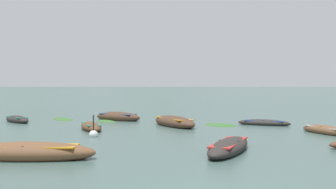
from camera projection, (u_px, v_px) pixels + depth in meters
name	position (u px, v px, depth m)	size (l,w,h in m)	color
ground_plane	(128.00, 87.00, 1498.90)	(6000.00, 6000.00, 0.00)	#425B56
mountain_2	(21.00, 53.00, 1981.39)	(1076.25, 1076.25, 337.87)	#56665B
mountain_3	(151.00, 55.00, 2033.35)	(847.69, 847.69, 330.14)	#56665B
rowboat_0	(91.00, 127.00, 21.62)	(1.77, 3.42, 0.53)	brown
rowboat_1	(27.00, 152.00, 12.98)	(4.70, 1.87, 0.72)	brown
rowboat_2	(174.00, 122.00, 23.65)	(2.87, 4.73, 0.78)	#4C3323
rowboat_3	(17.00, 120.00, 26.18)	(2.59, 3.10, 0.55)	#2D2826
rowboat_4	(264.00, 123.00, 24.21)	(3.25, 2.39, 0.44)	#2D2826
rowboat_5	(325.00, 130.00, 19.92)	(1.61, 3.37, 0.52)	brown
rowboat_6	(118.00, 117.00, 27.61)	(3.72, 3.28, 0.76)	#4C3323
rowboat_8	(229.00, 147.00, 14.39)	(3.01, 4.32, 0.59)	#2D2826
mooring_buoy	(93.00, 134.00, 18.68)	(0.44, 0.44, 1.18)	silver
weed_patch_0	(63.00, 119.00, 28.39)	(3.34, 1.22, 0.14)	#38662D
weed_patch_2	(106.00, 121.00, 26.78)	(2.45, 1.02, 0.14)	#38662D
weed_patch_3	(220.00, 125.00, 24.14)	(2.55, 1.67, 0.14)	#38662D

